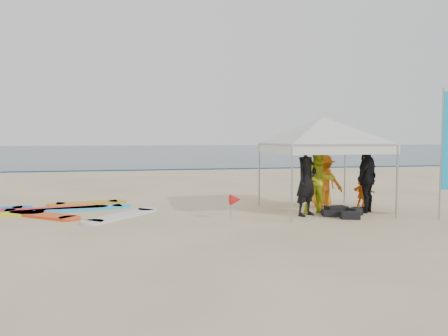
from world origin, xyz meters
name	(u,v)px	position (x,y,z in m)	size (l,w,h in m)	color
ground	(262,228)	(0.00, 0.00, 0.00)	(120.00, 120.00, 0.00)	beige
ocean	(153,150)	(0.00, 60.00, 0.04)	(160.00, 84.00, 0.08)	#0C2633
shoreline_foam	(180,170)	(0.00, 18.20, 0.00)	(160.00, 1.20, 0.01)	silver
person_black_a	(307,179)	(1.60, 1.29, 0.97)	(0.71, 0.47, 1.95)	black
person_yellow	(319,180)	(2.04, 1.47, 0.91)	(0.89, 0.69, 1.83)	#B3C51B
person_orange_a	(324,182)	(2.52, 2.20, 0.78)	(1.01, 0.58, 1.56)	orange
person_black_b	(367,178)	(3.42, 1.45, 0.95)	(1.12, 0.46, 1.90)	black
person_orange_b	(322,180)	(2.68, 2.72, 0.78)	(0.76, 0.50, 1.56)	orange
person_seated	(362,192)	(3.77, 2.30, 0.45)	(0.83, 0.26, 0.89)	orange
canopy_tent	(323,117)	(2.29, 1.87, 2.62)	(3.99, 3.99, 3.01)	#A5A5A8
marker_pennant	(235,200)	(-0.35, 1.17, 0.49)	(0.28, 0.28, 0.64)	#A5A5A8
gear_pile	(341,212)	(2.48, 1.07, 0.10)	(1.15, 1.07, 0.22)	black
surfboard_spread	(40,212)	(-5.39, 3.15, 0.04)	(6.05, 3.79, 0.07)	#EE4414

